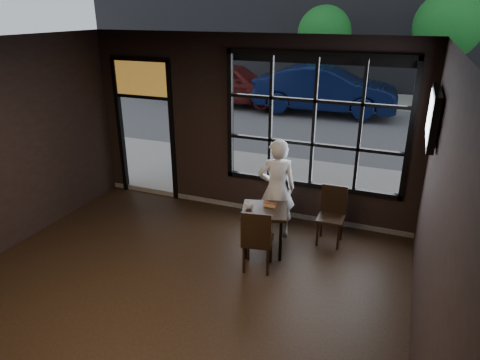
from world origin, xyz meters
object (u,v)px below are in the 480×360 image
at_px(cafe_table, 264,230).
at_px(chair_near, 258,238).
at_px(navy_car, 325,89).
at_px(man, 277,189).

xyz_separation_m(cafe_table, chair_near, (0.07, -0.48, 0.12)).
bearing_deg(cafe_table, navy_car, 80.45).
distance_m(cafe_table, man, 0.73).
bearing_deg(man, navy_car, -108.38).
bearing_deg(chair_near, cafe_table, -92.14).
bearing_deg(chair_near, navy_car, -94.01).
bearing_deg(navy_car, cafe_table, -175.87).
xyz_separation_m(man, navy_car, (-1.01, 9.07, 0.07)).
height_order(cafe_table, man, man).
height_order(cafe_table, chair_near, chair_near).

